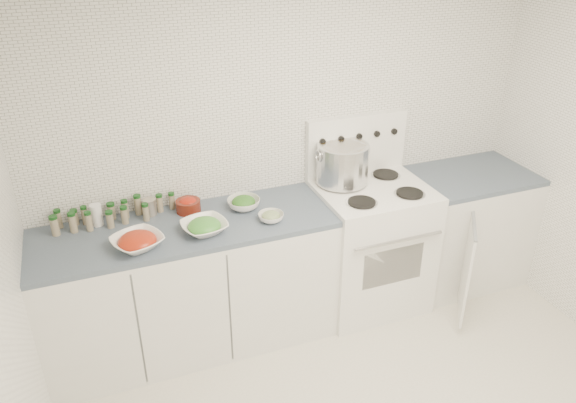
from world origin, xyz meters
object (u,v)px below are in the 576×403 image
at_px(bowl_snowpea, 204,226).
at_px(stove, 369,242).
at_px(stock_pot, 342,162).
at_px(bowl_tomato, 137,241).

bearing_deg(bowl_snowpea, stove, 5.14).
distance_m(stove, stock_pot, 0.64).
distance_m(stove, bowl_tomato, 1.67).
bearing_deg(stock_pot, stove, -40.81).
xyz_separation_m(stove, bowl_tomato, (-1.61, -0.14, 0.44)).
bearing_deg(bowl_tomato, stove, 5.04).
height_order(stove, stock_pot, stove).
relative_size(stock_pot, bowl_tomato, 1.03).
relative_size(bowl_tomato, bowl_snowpea, 1.16).
xyz_separation_m(stove, bowl_snowpea, (-1.21, -0.11, 0.44)).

